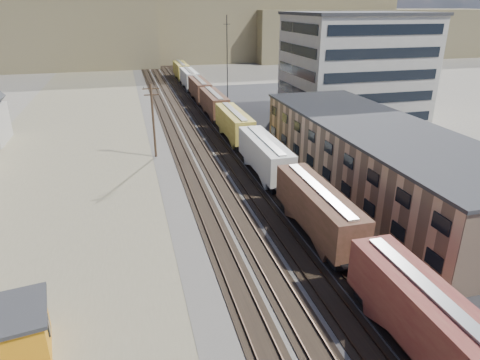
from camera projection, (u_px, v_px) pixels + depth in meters
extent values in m
cube|color=#4C4742|center=(206.00, 136.00, 68.41)|extent=(18.00, 200.00, 0.06)
cube|color=#746B50|center=(67.00, 169.00, 54.72)|extent=(24.00, 180.00, 0.03)
cube|color=#232326|center=(379.00, 154.00, 60.22)|extent=(26.00, 120.00, 0.04)
cube|color=black|center=(175.00, 138.00, 67.20)|extent=(2.60, 200.00, 0.08)
cube|color=#38281E|center=(170.00, 138.00, 66.98)|extent=(0.08, 200.00, 0.16)
cube|color=#38281E|center=(179.00, 137.00, 67.32)|extent=(0.08, 200.00, 0.16)
cube|color=black|center=(193.00, 137.00, 67.91)|extent=(2.60, 200.00, 0.08)
cube|color=#38281E|center=(189.00, 136.00, 67.69)|extent=(0.08, 200.00, 0.16)
cube|color=#38281E|center=(198.00, 136.00, 68.03)|extent=(0.08, 200.00, 0.16)
cube|color=black|center=(212.00, 135.00, 68.62)|extent=(2.60, 200.00, 0.08)
cube|color=#38281E|center=(208.00, 135.00, 68.40)|extent=(0.08, 200.00, 0.16)
cube|color=#38281E|center=(216.00, 134.00, 68.74)|extent=(0.08, 200.00, 0.16)
cube|color=black|center=(229.00, 134.00, 69.28)|extent=(2.60, 200.00, 0.08)
cube|color=#38281E|center=(225.00, 134.00, 69.07)|extent=(0.08, 200.00, 0.16)
cube|color=#38281E|center=(233.00, 133.00, 69.41)|extent=(0.08, 200.00, 0.16)
cube|color=black|center=(377.00, 297.00, 29.63)|extent=(2.20, 2.20, 0.90)
cube|color=maroon|center=(430.00, 320.00, 24.28)|extent=(3.00, 13.34, 3.40)
cube|color=#B7B7B2|center=(435.00, 294.00, 23.61)|extent=(0.90, 12.32, 0.16)
cube|color=black|center=(342.00, 258.00, 34.15)|extent=(2.20, 2.20, 0.90)
cube|color=black|center=(295.00, 205.00, 43.23)|extent=(2.20, 2.20, 0.90)
cube|color=#442D1D|center=(318.00, 207.00, 37.87)|extent=(3.00, 13.34, 3.40)
cube|color=#B7B7B2|center=(319.00, 189.00, 37.20)|extent=(0.90, 12.32, 0.16)
cube|color=black|center=(278.00, 186.00, 47.75)|extent=(2.20, 2.20, 0.90)
cube|color=black|center=(253.00, 157.00, 56.82)|extent=(2.20, 2.20, 0.90)
cube|color=beige|center=(265.00, 154.00, 51.47)|extent=(3.00, 13.34, 3.40)
cube|color=#B7B7B2|center=(265.00, 140.00, 50.80)|extent=(0.90, 12.33, 0.16)
cube|color=black|center=(243.00, 146.00, 61.34)|extent=(2.20, 2.20, 0.90)
cube|color=black|center=(227.00, 128.00, 70.42)|extent=(2.20, 2.20, 0.90)
cube|color=olive|center=(234.00, 123.00, 65.06)|extent=(3.00, 13.34, 3.40)
cube|color=#B7B7B2|center=(234.00, 111.00, 64.39)|extent=(0.90, 12.33, 0.16)
cube|color=black|center=(220.00, 120.00, 74.94)|extent=(2.20, 2.20, 0.90)
cube|color=black|center=(209.00, 108.00, 84.01)|extent=(2.20, 2.20, 0.90)
cube|color=#442D1D|center=(214.00, 102.00, 78.66)|extent=(3.00, 13.34, 3.40)
cube|color=#B7B7B2|center=(214.00, 93.00, 77.98)|extent=(0.90, 12.32, 0.16)
cube|color=black|center=(204.00, 103.00, 88.53)|extent=(2.20, 2.20, 0.90)
cube|color=black|center=(196.00, 94.00, 97.61)|extent=(2.20, 2.20, 0.90)
cube|color=#442D1D|center=(200.00, 88.00, 92.25)|extent=(3.00, 13.34, 3.40)
cube|color=#B7B7B2|center=(199.00, 80.00, 91.58)|extent=(0.90, 12.32, 0.16)
cube|color=black|center=(193.00, 90.00, 102.13)|extent=(2.20, 2.20, 0.90)
cube|color=black|center=(187.00, 83.00, 111.20)|extent=(2.20, 2.20, 0.90)
cube|color=beige|center=(189.00, 77.00, 105.85)|extent=(3.00, 13.34, 3.40)
cube|color=#B7B7B2|center=(189.00, 70.00, 105.17)|extent=(0.90, 12.32, 0.16)
cube|color=black|center=(184.00, 80.00, 115.72)|extent=(2.20, 2.20, 0.90)
cube|color=black|center=(179.00, 74.00, 124.80)|extent=(2.20, 2.20, 0.90)
cube|color=olive|center=(181.00, 69.00, 119.44)|extent=(3.00, 13.34, 3.40)
cube|color=#B7B7B2|center=(181.00, 63.00, 118.77)|extent=(0.90, 12.32, 0.16)
cube|color=tan|center=(376.00, 158.00, 48.29)|extent=(12.00, 40.00, 7.00)
cube|color=#2D2D30|center=(380.00, 127.00, 46.93)|extent=(12.40, 40.40, 0.30)
cube|color=black|center=(326.00, 173.00, 47.35)|extent=(0.12, 36.00, 1.20)
cube|color=black|center=(328.00, 148.00, 46.21)|extent=(0.12, 36.00, 1.20)
cube|color=#9E998E|center=(354.00, 69.00, 76.13)|extent=(22.00, 18.00, 18.00)
cube|color=#2D2D30|center=(359.00, 13.00, 72.64)|extent=(22.60, 18.60, 0.50)
cube|color=black|center=(296.00, 71.00, 73.50)|extent=(0.12, 16.00, 16.00)
cube|color=black|center=(382.00, 76.00, 68.03)|extent=(20.00, 0.12, 16.00)
cylinder|color=#382619|center=(153.00, 122.00, 57.35)|extent=(0.32, 0.32, 10.00)
cube|color=#382619|center=(151.00, 89.00, 55.68)|extent=(2.20, 0.14, 0.14)
cube|color=#382619|center=(151.00, 95.00, 55.99)|extent=(1.90, 0.14, 0.14)
cylinder|color=black|center=(155.00, 87.00, 55.77)|extent=(0.08, 0.08, 0.22)
cylinder|color=black|center=(227.00, 69.00, 75.38)|extent=(0.16, 0.16, 18.00)
cube|color=black|center=(227.00, 24.00, 72.53)|extent=(1.20, 0.08, 0.08)
cube|color=brown|center=(203.00, 20.00, 166.24)|extent=(140.00, 45.00, 28.00)
cube|color=brown|center=(376.00, 33.00, 175.81)|extent=(110.00, 38.00, 18.00)
cube|color=brown|center=(123.00, 14.00, 176.25)|extent=(200.00, 60.00, 32.00)
cube|color=orange|center=(20.00, 334.00, 25.19)|extent=(3.61, 4.46, 3.04)
cube|color=#2D2D30|center=(15.00, 312.00, 24.57)|extent=(4.08, 4.92, 0.25)
cube|color=black|center=(49.00, 325.00, 25.73)|extent=(0.25, 1.02, 1.01)
imported|color=navy|center=(355.00, 118.00, 76.70)|extent=(3.83, 5.83, 1.49)
imported|color=white|center=(360.00, 112.00, 80.88)|extent=(3.28, 4.77, 1.51)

